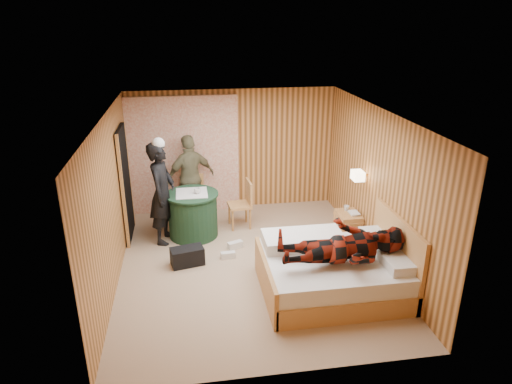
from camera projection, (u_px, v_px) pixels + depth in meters
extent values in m
cube|color=#9D8967|center=(250.00, 264.00, 7.55)|extent=(4.20, 5.00, 0.01)
cube|color=silver|center=(250.00, 114.00, 6.64)|extent=(4.20, 5.00, 0.01)
cube|color=tan|center=(233.00, 150.00, 9.39)|extent=(4.20, 0.02, 2.50)
cube|color=tan|center=(111.00, 202.00, 6.79)|extent=(0.02, 5.00, 2.50)
cube|color=tan|center=(378.00, 187.00, 7.39)|extent=(0.02, 5.00, 2.50)
cube|color=white|center=(184.00, 156.00, 9.20)|extent=(2.20, 0.08, 2.40)
cube|color=black|center=(125.00, 184.00, 8.17)|extent=(0.06, 0.90, 2.05)
cylinder|color=gold|center=(362.00, 175.00, 7.78)|extent=(0.18, 0.04, 0.04)
cube|color=#FFE2B2|center=(358.00, 175.00, 7.77)|extent=(0.18, 0.24, 0.16)
cube|color=tan|center=(333.00, 282.00, 6.77)|extent=(2.03, 1.63, 0.30)
cube|color=white|center=(334.00, 265.00, 6.67)|extent=(1.97, 1.56, 0.25)
cube|color=tan|center=(266.00, 280.00, 6.58)|extent=(0.06, 1.63, 0.57)
cube|color=tan|center=(397.00, 253.00, 6.76)|extent=(0.06, 1.63, 1.12)
cube|color=silver|center=(398.00, 262.00, 6.36)|extent=(0.39, 0.56, 0.14)
cube|color=silver|center=(376.00, 238.00, 7.07)|extent=(0.39, 0.56, 0.14)
cube|color=white|center=(303.00, 240.00, 6.96)|extent=(1.22, 0.61, 0.18)
cube|color=tan|center=(348.00, 226.00, 8.30)|extent=(0.38, 0.52, 0.52)
cube|color=tan|center=(348.00, 218.00, 8.24)|extent=(0.40, 0.54, 0.03)
cylinder|color=#1B3A20|center=(193.00, 215.00, 8.40)|extent=(0.90, 0.90, 0.82)
cylinder|color=#1B3A20|center=(192.00, 194.00, 8.25)|extent=(0.96, 0.96, 0.03)
cube|color=silver|center=(192.00, 193.00, 8.24)|extent=(0.62, 0.62, 0.01)
cube|color=tan|center=(192.00, 200.00, 9.00)|extent=(0.51, 0.51, 0.05)
cube|color=tan|center=(193.00, 184.00, 9.09)|extent=(0.42, 0.14, 0.46)
cylinder|color=tan|center=(182.00, 214.00, 8.94)|extent=(0.04, 0.04, 0.43)
cylinder|color=tan|center=(203.00, 207.00, 9.23)|extent=(0.04, 0.04, 0.43)
cube|color=tan|center=(239.00, 205.00, 8.73)|extent=(0.46, 0.46, 0.05)
cube|color=tan|center=(249.00, 192.00, 8.69)|extent=(0.08, 0.42, 0.46)
cylinder|color=tan|center=(229.00, 214.00, 8.94)|extent=(0.04, 0.04, 0.43)
cylinder|color=tan|center=(250.00, 219.00, 8.70)|extent=(0.04, 0.04, 0.43)
cube|color=black|center=(187.00, 256.00, 7.49)|extent=(0.58, 0.39, 0.30)
cube|color=silver|center=(235.00, 245.00, 8.06)|extent=(0.29, 0.20, 0.12)
cube|color=silver|center=(228.00, 255.00, 7.73)|extent=(0.25, 0.11, 0.11)
imported|color=black|center=(162.00, 193.00, 8.02)|extent=(0.61, 0.77, 1.85)
imported|color=#6F6B4A|center=(191.00, 178.00, 8.98)|extent=(1.09, 0.79, 1.72)
imported|color=maroon|center=(344.00, 237.00, 6.29)|extent=(0.86, 0.67, 1.77)
imported|color=silver|center=(350.00, 214.00, 8.15)|extent=(0.18, 0.23, 0.02)
imported|color=silver|center=(350.00, 213.00, 8.14)|extent=(0.16, 0.22, 0.02)
imported|color=silver|center=(346.00, 208.00, 8.30)|extent=(0.13, 0.13, 0.09)
imported|color=silver|center=(197.00, 191.00, 8.19)|extent=(0.15, 0.15, 0.10)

